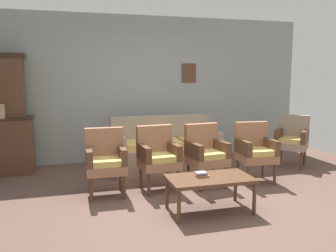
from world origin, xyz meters
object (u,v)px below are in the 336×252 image
object	(u,v)px
vase_on_cabinet	(1,111)
armchair_row_middle	(158,155)
armchair_near_couch_end	(206,152)
floral_couch	(165,151)
armchair_near_cabinet	(255,149)
wingback_chair_by_fireplace	(292,138)
armchair_by_doorway	(106,159)
book_stack_on_table	(202,174)
coffee_table	(210,181)

from	to	relation	value
vase_on_cabinet	armchair_row_middle	bearing A→B (deg)	-30.88
armchair_row_middle	armchair_near_couch_end	bearing A→B (deg)	-1.06
floral_couch	armchair_near_couch_end	xyz separation A→B (m)	(0.34, -1.02, 0.17)
armchair_row_middle	armchair_near_cabinet	size ratio (longest dim) A/B	1.00
armchair_near_cabinet	wingback_chair_by_fireplace	bearing A→B (deg)	30.98
vase_on_cabinet	armchair_row_middle	size ratio (longest dim) A/B	0.26
armchair_by_doorway	book_stack_on_table	xyz separation A→B (m)	(1.04, -0.89, -0.05)
vase_on_cabinet	armchair_by_doorway	size ratio (longest dim) A/B	0.26
floral_couch	armchair_by_doorway	world-z (taller)	same
vase_on_cabinet	wingback_chair_by_fireplace	xyz separation A→B (m)	(4.83, -0.69, -0.55)
armchair_row_middle	armchair_near_cabinet	xyz separation A→B (m)	(1.51, -0.04, 0.00)
floral_couch	wingback_chair_by_fireplace	xyz separation A→B (m)	(2.24, -0.38, 0.17)
vase_on_cabinet	armchair_near_couch_end	distance (m)	3.26
armchair_near_couch_end	armchair_near_cabinet	world-z (taller)	same
vase_on_cabinet	floral_couch	distance (m)	2.71
book_stack_on_table	armchair_by_doorway	bearing A→B (deg)	139.31
wingback_chair_by_fireplace	vase_on_cabinet	bearing A→B (deg)	171.82
floral_couch	armchair_near_couch_end	distance (m)	1.08
floral_couch	vase_on_cabinet	bearing A→B (deg)	173.02
vase_on_cabinet	book_stack_on_table	bearing A→B (deg)	-41.74
vase_on_cabinet	floral_couch	world-z (taller)	vase_on_cabinet
armchair_near_couch_end	armchair_row_middle	bearing A→B (deg)	178.94
armchair_row_middle	book_stack_on_table	world-z (taller)	armchair_row_middle
vase_on_cabinet	book_stack_on_table	distance (m)	3.42
vase_on_cabinet	armchair_near_cabinet	bearing A→B (deg)	-20.12
armchair_by_doorway	armchair_near_cabinet	distance (m)	2.24
armchair_near_couch_end	wingback_chair_by_fireplace	xyz separation A→B (m)	(1.90, 0.64, 0.00)
floral_couch	coffee_table	bearing A→B (deg)	-89.86
armchair_near_couch_end	coffee_table	xyz separation A→B (m)	(-0.33, -0.96, -0.12)
floral_couch	wingback_chair_by_fireplace	size ratio (longest dim) A/B	2.00
armchair_row_middle	floral_couch	bearing A→B (deg)	69.11
floral_couch	book_stack_on_table	xyz separation A→B (m)	(-0.08, -1.93, 0.12)
vase_on_cabinet	armchair_near_cabinet	world-z (taller)	vase_on_cabinet
book_stack_on_table	wingback_chair_by_fireplace	bearing A→B (deg)	33.75
wingback_chair_by_fireplace	coffee_table	xyz separation A→B (m)	(-2.24, -1.60, -0.12)
coffee_table	wingback_chair_by_fireplace	bearing A→B (deg)	35.52
armchair_near_couch_end	wingback_chair_by_fireplace	bearing A→B (deg)	18.56
armchair_row_middle	armchair_near_couch_end	world-z (taller)	same
coffee_table	vase_on_cabinet	bearing A→B (deg)	138.59
vase_on_cabinet	book_stack_on_table	world-z (taller)	vase_on_cabinet
armchair_by_doorway	floral_couch	bearing A→B (deg)	42.85
vase_on_cabinet	armchair_row_middle	world-z (taller)	vase_on_cabinet
floral_couch	book_stack_on_table	distance (m)	1.93
wingback_chair_by_fireplace	coffee_table	distance (m)	2.75
vase_on_cabinet	armchair_by_doorway	bearing A→B (deg)	-42.46
armchair_near_couch_end	floral_couch	bearing A→B (deg)	108.31
vase_on_cabinet	armchair_near_cabinet	xyz separation A→B (m)	(3.72, -1.36, -0.55)
floral_couch	armchair_near_cabinet	xyz separation A→B (m)	(1.13, -1.05, 0.17)
armchair_near_cabinet	wingback_chair_by_fireplace	distance (m)	1.30
book_stack_on_table	floral_couch	bearing A→B (deg)	87.70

